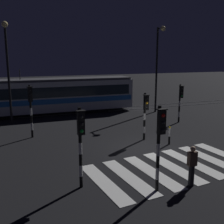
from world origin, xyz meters
The scene contains 14 objects.
ground_plane centered at (0.00, 0.00, 0.00)m, with size 120.00×120.00×0.00m, color black.
rail_near centered at (0.00, 11.02, 0.01)m, with size 80.00×0.12×0.03m, color #59595E.
rail_far centered at (0.00, 12.46, 0.01)m, with size 80.00×0.12×0.03m, color #59595E.
crosswalk_zebra centered at (0.00, -2.86, 0.01)m, with size 8.38×4.93×0.02m.
traffic_light_corner_far_left centered at (-5.85, 4.60, 2.28)m, with size 0.36×0.42×3.46m.
traffic_light_corner_far_right centered at (5.58, 4.72, 2.02)m, with size 0.36×0.42×3.06m.
traffic_light_kerb_mid_left centered at (-1.90, -4.74, 2.28)m, with size 0.36×0.42×3.45m.
traffic_light_median_centre centered at (0.80, 1.55, 1.99)m, with size 0.36×0.42×3.01m.
traffic_light_corner_near_left centered at (-4.62, -3.36, 2.20)m, with size 0.36×0.42×3.33m.
street_lamp_trackside_right centered at (5.94, 8.98, 4.90)m, with size 0.44×1.21×7.82m.
street_lamp_trackside_left centered at (-7.01, 8.91, 4.83)m, with size 0.44×1.21×7.68m.
tram centered at (-3.73, 11.74, 1.75)m, with size 15.83×2.58×4.15m.
pedestrian_waiting_at_kerb centered at (-0.35, -4.76, 0.88)m, with size 0.36×0.24×1.71m.
bollard_island_edge centered at (1.76, 0.22, 0.56)m, with size 0.12×0.12×1.11m.
Camera 1 is at (-7.17, -13.45, 5.28)m, focal length 44.15 mm.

